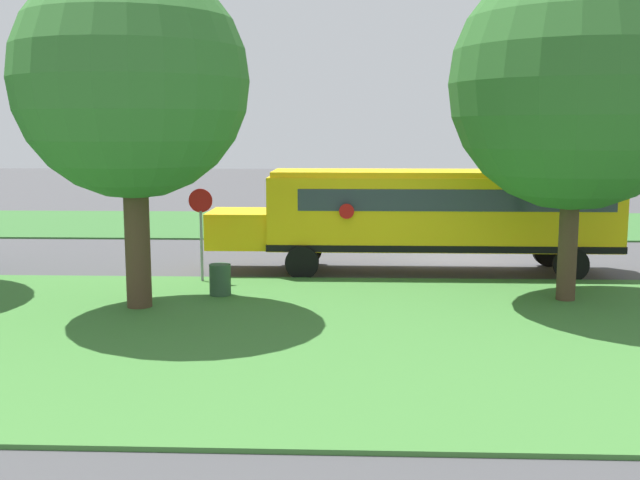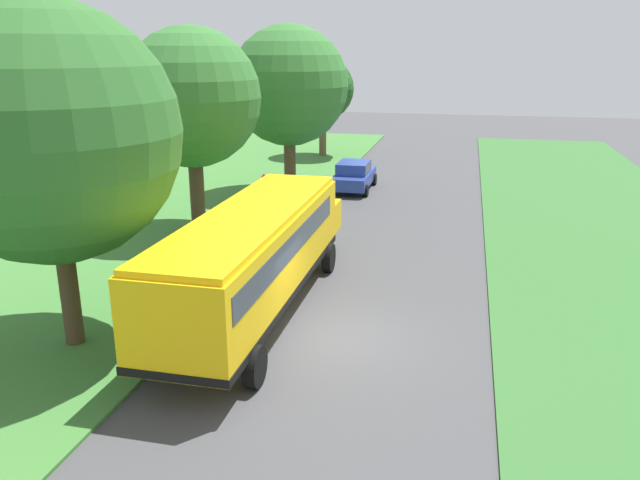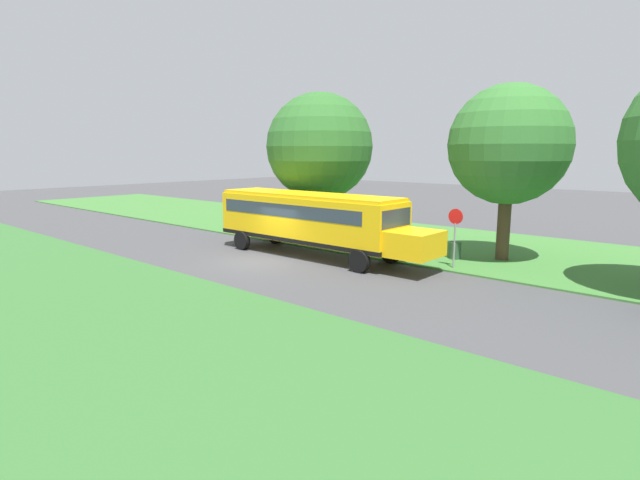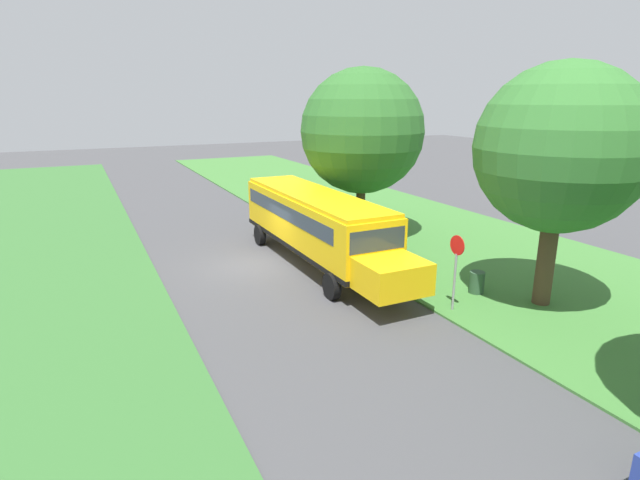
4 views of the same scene
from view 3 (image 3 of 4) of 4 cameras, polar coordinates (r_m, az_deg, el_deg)
ground_plane at (r=24.26m, az=-6.97°, el=-2.43°), size 120.00×120.00×0.00m
grass_verge at (r=31.66m, az=6.63°, el=0.58°), size 12.00×80.00×0.08m
grass_far_side at (r=19.65m, az=-27.05°, el=-6.34°), size 10.00×80.00×0.07m
school_bus at (r=24.97m, az=-0.92°, el=2.49°), size 2.84×12.42×3.16m
oak_tree_beside_bus at (r=29.77m, az=0.10°, el=10.81°), size 6.25×6.25×8.64m
oak_tree_roadside_mid at (r=25.17m, az=20.64°, el=10.19°), size 5.59×5.59×8.34m
stop_sign at (r=22.86m, az=15.17°, el=0.96°), size 0.08×0.68×2.74m
trash_bin at (r=25.08m, az=15.18°, el=-1.24°), size 0.56×0.56×0.90m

